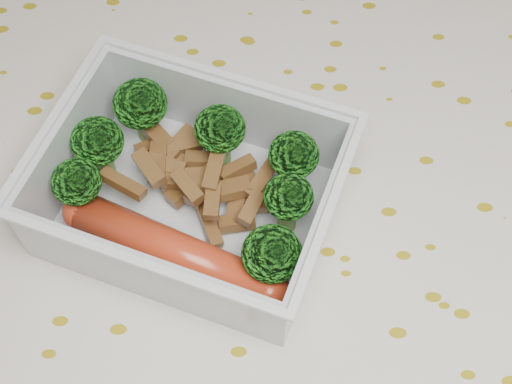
{
  "coord_description": "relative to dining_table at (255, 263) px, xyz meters",
  "views": [
    {
      "loc": [
        0.0,
        -0.21,
        1.13
      ],
      "look_at": [
        0.0,
        -0.01,
        0.78
      ],
      "focal_mm": 50.0,
      "sensor_mm": 36.0,
      "label": 1
    }
  ],
  "objects": [
    {
      "name": "meat_pile",
      "position": [
        -0.03,
        0.01,
        0.11
      ],
      "size": [
        0.11,
        0.08,
        0.03
      ],
      "color": "brown",
      "rests_on": "lunch_container"
    },
    {
      "name": "lunch_container",
      "position": [
        -0.04,
        -0.01,
        0.11
      ],
      "size": [
        0.2,
        0.18,
        0.06
      ],
      "color": "silver",
      "rests_on": "tablecloth"
    },
    {
      "name": "dining_table",
      "position": [
        0.0,
        0.0,
        0.0
      ],
      "size": [
        1.4,
        0.9,
        0.75
      ],
      "color": "brown",
      "rests_on": "ground"
    },
    {
      "name": "sausage",
      "position": [
        -0.04,
        -0.04,
        0.11
      ],
      "size": [
        0.13,
        0.07,
        0.02
      ],
      "color": "#AA3117",
      "rests_on": "lunch_container"
    },
    {
      "name": "tablecloth",
      "position": [
        0.0,
        0.0,
        0.05
      ],
      "size": [
        1.46,
        0.96,
        0.19
      ],
      "color": "beige",
      "rests_on": "dining_table"
    },
    {
      "name": "broccoli_florets",
      "position": [
        -0.03,
        0.0,
        0.12
      ],
      "size": [
        0.15,
        0.13,
        0.05
      ],
      "color": "#608C3F",
      "rests_on": "lunch_container"
    }
  ]
}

